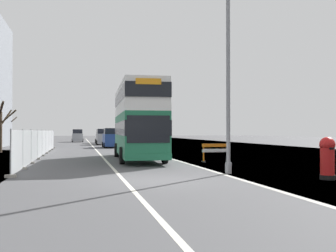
{
  "coord_description": "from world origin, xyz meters",
  "views": [
    {
      "loc": [
        -2.82,
        -14.6,
        1.91
      ],
      "look_at": [
        2.2,
        6.96,
        2.2
      ],
      "focal_mm": 41.0,
      "sensor_mm": 36.0,
      "label": 1
    }
  ],
  "objects_px": {
    "red_pillar_postbox": "(327,156)",
    "double_decker_bus": "(138,121)",
    "roadworks_barrier": "(216,150)",
    "car_receding_mid": "(103,137)",
    "car_receding_far": "(102,137)",
    "car_far_side": "(78,136)",
    "lamppost_foreground": "(228,86)",
    "car_oncoming_near": "(112,138)"
  },
  "relations": [
    {
      "from": "red_pillar_postbox",
      "to": "double_decker_bus",
      "type": "bearing_deg",
      "value": 115.23
    },
    {
      "from": "double_decker_bus",
      "to": "roadworks_barrier",
      "type": "relative_size",
      "value": 6.25
    },
    {
      "from": "car_receding_mid",
      "to": "car_receding_far",
      "type": "xyz_separation_m",
      "value": [
        0.23,
        7.75,
        -0.03
      ]
    },
    {
      "from": "car_receding_far",
      "to": "car_far_side",
      "type": "xyz_separation_m",
      "value": [
        -3.83,
        6.54,
        0.02
      ]
    },
    {
      "from": "lamppost_foreground",
      "to": "car_receding_far",
      "type": "bearing_deg",
      "value": 93.62
    },
    {
      "from": "car_far_side",
      "to": "double_decker_bus",
      "type": "bearing_deg",
      "value": -84.67
    },
    {
      "from": "roadworks_barrier",
      "to": "car_far_side",
      "type": "height_order",
      "value": "car_far_side"
    },
    {
      "from": "car_receding_far",
      "to": "double_decker_bus",
      "type": "bearing_deg",
      "value": -89.66
    },
    {
      "from": "car_far_side",
      "to": "red_pillar_postbox",
      "type": "bearing_deg",
      "value": -80.02
    },
    {
      "from": "lamppost_foreground",
      "to": "red_pillar_postbox",
      "type": "bearing_deg",
      "value": -43.32
    },
    {
      "from": "lamppost_foreground",
      "to": "roadworks_barrier",
      "type": "distance_m",
      "value": 7.06
    },
    {
      "from": "car_oncoming_near",
      "to": "car_receding_mid",
      "type": "relative_size",
      "value": 1.02
    },
    {
      "from": "roadworks_barrier",
      "to": "red_pillar_postbox",
      "type": "bearing_deg",
      "value": -81.27
    },
    {
      "from": "car_receding_far",
      "to": "car_far_side",
      "type": "distance_m",
      "value": 7.57
    },
    {
      "from": "lamppost_foreground",
      "to": "car_receding_mid",
      "type": "xyz_separation_m",
      "value": [
        -3.15,
        38.35,
        -2.88
      ]
    },
    {
      "from": "lamppost_foreground",
      "to": "roadworks_barrier",
      "type": "relative_size",
      "value": 4.67
    },
    {
      "from": "double_decker_bus",
      "to": "red_pillar_postbox",
      "type": "xyz_separation_m",
      "value": [
        5.71,
        -12.12,
        -1.67
      ]
    },
    {
      "from": "lamppost_foreground",
      "to": "car_receding_far",
      "type": "height_order",
      "value": "lamppost_foreground"
    },
    {
      "from": "car_receding_mid",
      "to": "lamppost_foreground",
      "type": "bearing_deg",
      "value": -85.3
    },
    {
      "from": "double_decker_bus",
      "to": "red_pillar_postbox",
      "type": "relative_size",
      "value": 6.61
    },
    {
      "from": "car_receding_mid",
      "to": "car_far_side",
      "type": "relative_size",
      "value": 1.05
    },
    {
      "from": "red_pillar_postbox",
      "to": "roadworks_barrier",
      "type": "relative_size",
      "value": 0.94
    },
    {
      "from": "red_pillar_postbox",
      "to": "car_far_side",
      "type": "xyz_separation_m",
      "value": [
        -9.76,
        55.48,
        0.11
      ]
    },
    {
      "from": "lamppost_foreground",
      "to": "car_far_side",
      "type": "bearing_deg",
      "value": 97.3
    },
    {
      "from": "lamppost_foreground",
      "to": "car_receding_far",
      "type": "distance_m",
      "value": 46.28
    },
    {
      "from": "car_far_side",
      "to": "car_receding_mid",
      "type": "bearing_deg",
      "value": -75.88
    },
    {
      "from": "roadworks_barrier",
      "to": "car_oncoming_near",
      "type": "distance_m",
      "value": 22.93
    },
    {
      "from": "roadworks_barrier",
      "to": "car_receding_far",
      "type": "relative_size",
      "value": 0.41
    },
    {
      "from": "car_oncoming_near",
      "to": "car_receding_far",
      "type": "height_order",
      "value": "car_oncoming_near"
    },
    {
      "from": "red_pillar_postbox",
      "to": "car_oncoming_near",
      "type": "distance_m",
      "value": 31.95
    },
    {
      "from": "car_far_side",
      "to": "car_receding_far",
      "type": "bearing_deg",
      "value": -59.66
    },
    {
      "from": "double_decker_bus",
      "to": "roadworks_barrier",
      "type": "xyz_separation_m",
      "value": [
        4.34,
        -3.21,
        -1.88
      ]
    },
    {
      "from": "lamppost_foreground",
      "to": "car_receding_mid",
      "type": "relative_size",
      "value": 1.87
    },
    {
      "from": "car_receding_far",
      "to": "car_oncoming_near",
      "type": "bearing_deg",
      "value": -89.61
    },
    {
      "from": "red_pillar_postbox",
      "to": "car_oncoming_near",
      "type": "height_order",
      "value": "car_oncoming_near"
    },
    {
      "from": "red_pillar_postbox",
      "to": "car_receding_far",
      "type": "xyz_separation_m",
      "value": [
        -5.93,
        48.94,
        0.09
      ]
    },
    {
      "from": "car_oncoming_near",
      "to": "car_receding_mid",
      "type": "bearing_deg",
      "value": 92.06
    },
    {
      "from": "red_pillar_postbox",
      "to": "roadworks_barrier",
      "type": "height_order",
      "value": "red_pillar_postbox"
    },
    {
      "from": "red_pillar_postbox",
      "to": "roadworks_barrier",
      "type": "distance_m",
      "value": 9.02
    },
    {
      "from": "car_receding_far",
      "to": "car_far_side",
      "type": "height_order",
      "value": "car_far_side"
    },
    {
      "from": "car_oncoming_near",
      "to": "double_decker_bus",
      "type": "bearing_deg",
      "value": -89.7
    },
    {
      "from": "roadworks_barrier",
      "to": "car_receding_far",
      "type": "bearing_deg",
      "value": 96.51
    }
  ]
}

